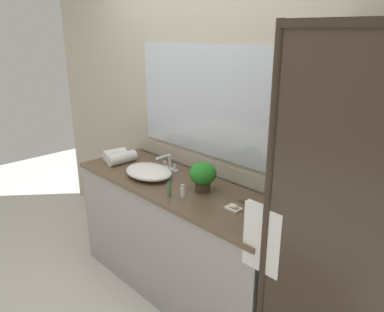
{
  "coord_description": "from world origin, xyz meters",
  "views": [
    {
      "loc": [
        1.86,
        -1.66,
        1.96
      ],
      "look_at": [
        0.15,
        0.0,
        1.15
      ],
      "focal_mm": 35.08,
      "sensor_mm": 36.0,
      "label": 1
    }
  ],
  "objects_px": {
    "faucet": "(169,165)",
    "potted_plant": "(203,175)",
    "sink_basin": "(149,172)",
    "amenity_bottle_body_wash": "(183,191)",
    "rolled_towel_middle": "(122,158)",
    "rolled_towel_near_edge": "(115,155)",
    "soap_dish": "(233,207)",
    "amenity_bottle_conditioner": "(169,189)"
  },
  "relations": [
    {
      "from": "faucet",
      "to": "soap_dish",
      "type": "distance_m",
      "value": 0.81
    },
    {
      "from": "soap_dish",
      "to": "rolled_towel_near_edge",
      "type": "distance_m",
      "value": 1.3
    },
    {
      "from": "soap_dish",
      "to": "rolled_towel_middle",
      "type": "relative_size",
      "value": 0.4
    },
    {
      "from": "soap_dish",
      "to": "amenity_bottle_conditioner",
      "type": "relative_size",
      "value": 0.96
    },
    {
      "from": "amenity_bottle_body_wash",
      "to": "amenity_bottle_conditioner",
      "type": "xyz_separation_m",
      "value": [
        -0.08,
        -0.05,
        0.01
      ]
    },
    {
      "from": "sink_basin",
      "to": "amenity_bottle_body_wash",
      "type": "relative_size",
      "value": 4.51
    },
    {
      "from": "amenity_bottle_body_wash",
      "to": "rolled_towel_near_edge",
      "type": "height_order",
      "value": "rolled_towel_near_edge"
    },
    {
      "from": "faucet",
      "to": "potted_plant",
      "type": "distance_m",
      "value": 0.48
    },
    {
      "from": "amenity_bottle_body_wash",
      "to": "rolled_towel_middle",
      "type": "height_order",
      "value": "rolled_towel_middle"
    },
    {
      "from": "potted_plant",
      "to": "rolled_towel_middle",
      "type": "relative_size",
      "value": 0.83
    },
    {
      "from": "sink_basin",
      "to": "potted_plant",
      "type": "relative_size",
      "value": 1.96
    },
    {
      "from": "soap_dish",
      "to": "rolled_towel_middle",
      "type": "bearing_deg",
      "value": -179.29
    },
    {
      "from": "potted_plant",
      "to": "soap_dish",
      "type": "height_order",
      "value": "potted_plant"
    },
    {
      "from": "amenity_bottle_conditioner",
      "to": "rolled_towel_middle",
      "type": "distance_m",
      "value": 0.78
    },
    {
      "from": "sink_basin",
      "to": "potted_plant",
      "type": "xyz_separation_m",
      "value": [
        0.47,
        0.1,
        0.08
      ]
    },
    {
      "from": "potted_plant",
      "to": "amenity_bottle_body_wash",
      "type": "height_order",
      "value": "potted_plant"
    },
    {
      "from": "sink_basin",
      "to": "potted_plant",
      "type": "height_order",
      "value": "potted_plant"
    },
    {
      "from": "sink_basin",
      "to": "amenity_bottle_body_wash",
      "type": "distance_m",
      "value": 0.45
    },
    {
      "from": "sink_basin",
      "to": "amenity_bottle_body_wash",
      "type": "bearing_deg",
      "value": -8.2
    },
    {
      "from": "sink_basin",
      "to": "faucet",
      "type": "xyz_separation_m",
      "value": [
        0.0,
        0.2,
        0.0
      ]
    },
    {
      "from": "amenity_bottle_body_wash",
      "to": "amenity_bottle_conditioner",
      "type": "bearing_deg",
      "value": -144.32
    },
    {
      "from": "potted_plant",
      "to": "rolled_towel_near_edge",
      "type": "xyz_separation_m",
      "value": [
        -0.97,
        -0.08,
        -0.07
      ]
    },
    {
      "from": "amenity_bottle_body_wash",
      "to": "rolled_towel_middle",
      "type": "distance_m",
      "value": 0.85
    },
    {
      "from": "potted_plant",
      "to": "rolled_towel_middle",
      "type": "distance_m",
      "value": 0.87
    },
    {
      "from": "amenity_bottle_body_wash",
      "to": "rolled_towel_near_edge",
      "type": "distance_m",
      "value": 0.96
    },
    {
      "from": "amenity_bottle_conditioner",
      "to": "sink_basin",
      "type": "bearing_deg",
      "value": 162.37
    },
    {
      "from": "faucet",
      "to": "soap_dish",
      "type": "relative_size",
      "value": 1.7
    },
    {
      "from": "faucet",
      "to": "potted_plant",
      "type": "xyz_separation_m",
      "value": [
        0.47,
        -0.09,
        0.07
      ]
    },
    {
      "from": "faucet",
      "to": "rolled_towel_near_edge",
      "type": "relative_size",
      "value": 0.91
    },
    {
      "from": "soap_dish",
      "to": "rolled_towel_middle",
      "type": "distance_m",
      "value": 1.19
    },
    {
      "from": "amenity_bottle_body_wash",
      "to": "amenity_bottle_conditioner",
      "type": "height_order",
      "value": "amenity_bottle_conditioner"
    },
    {
      "from": "faucet",
      "to": "rolled_towel_middle",
      "type": "bearing_deg",
      "value": -156.48
    },
    {
      "from": "soap_dish",
      "to": "amenity_bottle_conditioner",
      "type": "bearing_deg",
      "value": -159.25
    },
    {
      "from": "rolled_towel_near_edge",
      "to": "rolled_towel_middle",
      "type": "distance_m",
      "value": 0.11
    },
    {
      "from": "rolled_towel_middle",
      "to": "amenity_bottle_conditioner",
      "type": "bearing_deg",
      "value": -10.72
    },
    {
      "from": "faucet",
      "to": "rolled_towel_middle",
      "type": "height_order",
      "value": "faucet"
    },
    {
      "from": "sink_basin",
      "to": "soap_dish",
      "type": "xyz_separation_m",
      "value": [
        0.8,
        0.04,
        -0.03
      ]
    },
    {
      "from": "faucet",
      "to": "amenity_bottle_body_wash",
      "type": "height_order",
      "value": "faucet"
    },
    {
      "from": "faucet",
      "to": "amenity_bottle_conditioner",
      "type": "xyz_separation_m",
      "value": [
        0.37,
        -0.32,
        0.0
      ]
    },
    {
      "from": "faucet",
      "to": "soap_dish",
      "type": "bearing_deg",
      "value": -11.09
    },
    {
      "from": "faucet",
      "to": "amenity_bottle_conditioner",
      "type": "relative_size",
      "value": 1.64
    },
    {
      "from": "sink_basin",
      "to": "soap_dish",
      "type": "relative_size",
      "value": 4.05
    }
  ]
}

